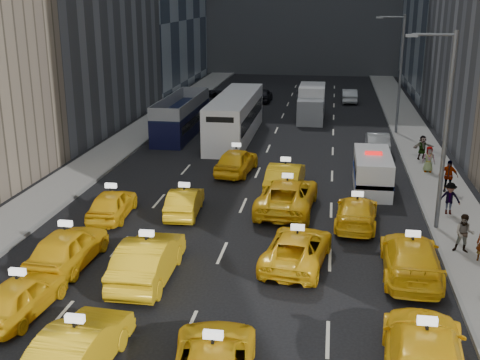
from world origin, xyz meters
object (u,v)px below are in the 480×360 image
(city_bus, at_px, (235,117))
(box_truck, at_px, (311,103))
(double_decker, at_px, (182,116))
(nypd_van, at_px, (372,173))

(city_bus, height_order, box_truck, city_bus)
(box_truck, bearing_deg, city_bus, -131.85)
(double_decker, relative_size, city_bus, 0.80)
(city_bus, xyz_separation_m, box_truck, (5.37, 7.82, -0.19))
(nypd_van, relative_size, box_truck, 0.80)
(nypd_van, relative_size, double_decker, 0.52)
(double_decker, height_order, city_bus, city_bus)
(double_decker, xyz_separation_m, city_bus, (4.28, -0.59, 0.17))
(nypd_van, distance_m, double_decker, 18.10)
(nypd_van, xyz_separation_m, box_truck, (-4.12, 18.97, 0.43))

